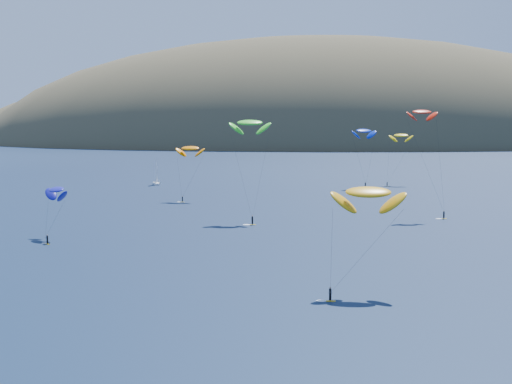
{
  "coord_description": "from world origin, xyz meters",
  "views": [
    {
      "loc": [
        -5.92,
        -68.17,
        25.21
      ],
      "look_at": [
        -12.95,
        80.0,
        9.0
      ],
      "focal_mm": 50.0,
      "sensor_mm": 36.0,
      "label": 1
    }
  ],
  "objects": [
    {
      "name": "kitesurfer_11",
      "position": [
        34.12,
        191.07,
        17.65
      ],
      "size": [
        10.86,
        11.84,
        19.94
      ],
      "rotation": [
        0.0,
        0.0,
        -0.26
      ],
      "color": "gold",
      "rests_on": "ground"
    },
    {
      "name": "kitesurfer_10",
      "position": [
        -53.72,
        74.82,
        9.84
      ],
      "size": [
        7.81,
        13.02,
        11.99
      ],
      "rotation": [
        0.0,
        0.0,
        -0.82
      ],
      "color": "gold",
      "rests_on": "ground"
    },
    {
      "name": "ground",
      "position": [
        0.0,
        0.0,
        0.0
      ],
      "size": [
        2800.0,
        2800.0,
        0.0
      ],
      "primitive_type": "plane",
      "color": "black",
      "rests_on": "ground"
    },
    {
      "name": "kitesurfer_3",
      "position": [
        -15.5,
        102.73,
        23.19
      ],
      "size": [
        9.67,
        12.71,
        25.88
      ],
      "rotation": [
        0.0,
        0.0,
        0.06
      ],
      "color": "gold",
      "rests_on": "ground"
    },
    {
      "name": "kitesurfer_4",
      "position": [
        19.77,
        181.37,
        19.49
      ],
      "size": [
        10.06,
        10.17,
        22.08
      ],
      "rotation": [
        0.0,
        0.0,
        0.46
      ],
      "color": "gold",
      "rests_on": "ground"
    },
    {
      "name": "island",
      "position": [
        39.4,
        562.36,
        -10.74
      ],
      "size": [
        730.0,
        300.0,
        210.0
      ],
      "color": "#3D3526",
      "rests_on": "ground"
    },
    {
      "name": "kitesurfer_1",
      "position": [
        -35.17,
        140.11,
        15.27
      ],
      "size": [
        8.78,
        8.62,
        17.61
      ],
      "rotation": [
        0.0,
        0.0,
        -0.15
      ],
      "color": "gold",
      "rests_on": "ground"
    },
    {
      "name": "kitesurfer_2",
      "position": [
        5.29,
        33.33,
        14.15
      ],
      "size": [
        11.51,
        9.71,
        16.98
      ],
      "rotation": [
        0.0,
        0.0,
        -0.04
      ],
      "color": "gold",
      "rests_on": "ground"
    },
    {
      "name": "kitesurfer_9",
      "position": [
        26.53,
        109.55,
        25.71
      ],
      "size": [
        9.64,
        7.79,
        27.88
      ],
      "rotation": [
        0.0,
        0.0,
        0.16
      ],
      "color": "gold",
      "rests_on": "ground"
    },
    {
      "name": "sailboat",
      "position": [
        -53.94,
        185.08,
        0.86
      ],
      "size": [
        7.96,
        7.02,
        9.51
      ],
      "rotation": [
        0.0,
        0.0,
        0.3
      ],
      "color": "silver",
      "rests_on": "ground"
    }
  ]
}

